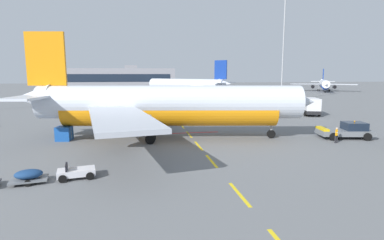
# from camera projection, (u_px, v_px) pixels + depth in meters

# --- Properties ---
(ground) EXTENTS (400.00, 400.00, 0.00)m
(ground) POSITION_uv_depth(u_px,v_px,m) (283.00, 112.00, 60.60)
(ground) COLOR slate
(apron_paint_markings) EXTENTS (8.00, 98.39, 0.01)m
(apron_paint_markings) POSITION_uv_depth(u_px,v_px,m) (173.00, 116.00, 55.06)
(apron_paint_markings) COLOR yellow
(apron_paint_markings) RESTS_ON ground
(airliner_foreground) EXTENTS (34.75, 34.16, 12.20)m
(airliner_foreground) POSITION_uv_depth(u_px,v_px,m) (165.00, 105.00, 35.41)
(airliner_foreground) COLOR silver
(airliner_foreground) RESTS_ON ground
(pushback_tug) EXTENTS (6.42, 4.04, 2.08)m
(pushback_tug) POSITION_uv_depth(u_px,v_px,m) (347.00, 131.00, 36.04)
(pushback_tug) COLOR slate
(pushback_tug) RESTS_ON ground
(airliner_mid_left) EXTENTS (24.57, 26.08, 9.70)m
(airliner_mid_left) POSITION_uv_depth(u_px,v_px,m) (324.00, 84.00, 129.80)
(airliner_mid_left) COLOR white
(airliner_mid_left) RESTS_ON ground
(airliner_far_center) EXTENTS (27.83, 27.46, 11.53)m
(airliner_far_center) POSITION_uv_depth(u_px,v_px,m) (187.00, 85.00, 100.22)
(airliner_far_center) COLOR silver
(airliner_far_center) RESTS_ON ground
(fuel_service_truck) EXTENTS (7.28, 5.53, 3.14)m
(fuel_service_truck) POSITION_uv_depth(u_px,v_px,m) (270.00, 107.00, 54.62)
(fuel_service_truck) COLOR black
(fuel_service_truck) RESTS_ON ground
(ground_power_truck) EXTENTS (4.39, 7.40, 3.14)m
(ground_power_truck) POSITION_uv_depth(u_px,v_px,m) (310.00, 106.00, 56.23)
(ground_power_truck) COLOR black
(ground_power_truck) RESTS_ON ground
(baggage_train) EXTENTS (8.72, 2.98, 1.14)m
(baggage_train) POSITION_uv_depth(u_px,v_px,m) (29.00, 176.00, 21.19)
(baggage_train) COLOR silver
(baggage_train) RESTS_ON ground
(ground_crew_worker) EXTENTS (0.53, 0.54, 1.73)m
(ground_crew_worker) POSITION_uv_depth(u_px,v_px,m) (336.00, 134.00, 33.46)
(ground_crew_worker) COLOR #232328
(ground_crew_worker) RESTS_ON ground
(uld_cargo_container) EXTENTS (1.78, 1.75, 1.60)m
(uld_cargo_container) POSITION_uv_depth(u_px,v_px,m) (64.00, 133.00, 34.78)
(uld_cargo_container) COLOR #194C9E
(uld_cargo_container) RESTS_ON ground
(apron_light_mast_far) EXTENTS (1.80, 1.80, 27.65)m
(apron_light_mast_far) POSITION_uv_depth(u_px,v_px,m) (284.00, 37.00, 79.62)
(apron_light_mast_far) COLOR slate
(apron_light_mast_far) RESTS_ON ground
(terminal_satellite) EXTENTS (60.08, 19.12, 11.65)m
(terminal_satellite) POSITION_uv_depth(u_px,v_px,m) (113.00, 79.00, 151.75)
(terminal_satellite) COLOR gray
(terminal_satellite) RESTS_ON ground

